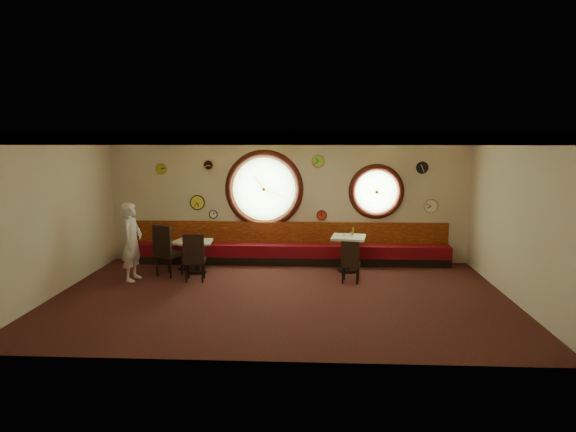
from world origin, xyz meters
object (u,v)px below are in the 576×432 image
object	(u,v)px
condiment_a_salt	(182,239)
condiment_c_bottle	(353,231)
condiment_b_pepper	(196,238)
chair_c	(350,259)
condiment_a_bottle	(189,238)
chair_b	(194,254)
condiment_b_bottle	(199,237)
condiment_c_salt	(344,234)
condiment_c_pepper	(351,234)
table_c	(348,249)
waiter	(132,242)
condiment_b_salt	(194,239)
table_b	(197,253)
chair_a	(166,247)
table_a	(186,251)
condiment_a_pepper	(188,239)

from	to	relation	value
condiment_a_salt	condiment_c_bottle	xyz separation A→B (m)	(4.08, 0.08, 0.21)
condiment_b_pepper	condiment_a_salt	bearing A→B (deg)	141.70
chair_c	condiment_a_bottle	world-z (taller)	chair_c
chair_b	condiment_a_salt	bearing A→B (deg)	109.68
condiment_c_bottle	chair_c	bearing A→B (deg)	-96.31
condiment_a_salt	condiment_b_bottle	size ratio (longest dim) A/B	0.56
condiment_c_salt	condiment_c_pepper	distance (m)	0.16
table_c	chair_b	distance (m)	3.58
condiment_c_salt	waiter	size ratio (longest dim) A/B	0.05
table_c	condiment_b_salt	xyz separation A→B (m)	(-3.59, -0.29, 0.28)
table_b	chair_a	world-z (taller)	chair_a
table_b	condiment_c_bottle	size ratio (longest dim) A/B	4.12
chair_a	condiment_c_salt	size ratio (longest dim) A/B	8.29
chair_c	condiment_b_pepper	size ratio (longest dim) A/B	5.31
table_b	condiment_c_pepper	distance (m)	3.63
condiment_b_bottle	condiment_c_bottle	xyz separation A→B (m)	(3.58, 0.39, 0.10)
table_b	condiment_a_bottle	world-z (taller)	condiment_a_bottle
condiment_c_bottle	table_b	bearing A→B (deg)	-173.10
condiment_b_pepper	table_c	bearing A→B (deg)	4.21
condiment_a_salt	waiter	bearing A→B (deg)	-128.04
condiment_a_salt	waiter	distance (m)	1.36
table_c	condiment_c_salt	distance (m)	0.37
condiment_b_pepper	condiment_b_bottle	xyz separation A→B (m)	(0.07, 0.02, 0.03)
table_a	condiment_c_bottle	bearing A→B (deg)	1.77
table_a	condiment_b_bottle	distance (m)	0.63
condiment_c_pepper	waiter	world-z (taller)	waiter
table_b	table_c	bearing A→B (deg)	4.64
table_c	condiment_c_salt	bearing A→B (deg)	168.69
condiment_b_salt	condiment_c_salt	bearing A→B (deg)	5.14
condiment_a_salt	condiment_b_pepper	xyz separation A→B (m)	(0.42, -0.34, 0.08)
condiment_a_bottle	condiment_c_salt	bearing A→B (deg)	-0.67
table_c	condiment_a_pepper	world-z (taller)	table_c
table_c	condiment_a_pepper	size ratio (longest dim) A/B	8.04
table_c	chair_b	world-z (taller)	chair_b
chair_a	condiment_b_salt	distance (m)	0.69
condiment_c_pepper	table_a	bearing A→B (deg)	179.87
condiment_a_pepper	condiment_c_pepper	bearing A→B (deg)	0.48
condiment_b_bottle	table_a	bearing A→B (deg)	146.15
condiment_b_salt	condiment_a_bottle	world-z (taller)	condiment_b_salt
table_c	condiment_b_salt	bearing A→B (deg)	-175.34
table_a	chair_a	distance (m)	0.80
chair_c	condiment_c_pepper	xyz separation A→B (m)	(0.08, 1.02, 0.36)
chair_a	condiment_b_salt	bearing A→B (deg)	58.84
table_a	condiment_b_salt	size ratio (longest dim) A/B	6.68
condiment_c_salt	waiter	bearing A→B (deg)	-167.87
chair_c	condiment_c_bottle	world-z (taller)	condiment_c_bottle
table_b	condiment_c_salt	size ratio (longest dim) A/B	8.46
table_a	condiment_a_pepper	size ratio (longest dim) A/B	6.87
table_c	chair_a	world-z (taller)	chair_a
chair_c	condiment_b_bottle	bearing A→B (deg)	177.51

